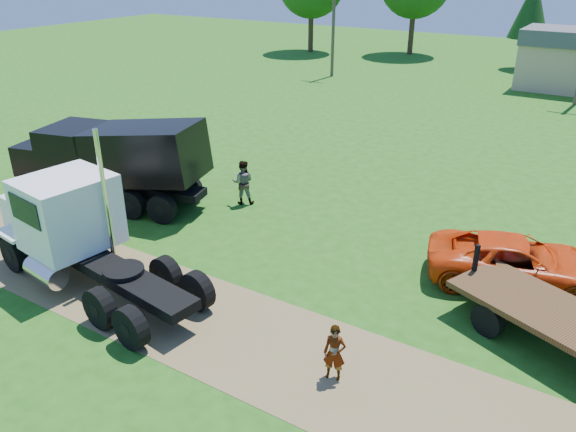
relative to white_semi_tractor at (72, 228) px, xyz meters
The scene contains 9 objects.
ground 5.41m from the white_semi_tractor, ahead, with size 140.00×140.00×0.00m, color #225512.
dirt_track 5.41m from the white_semi_tractor, ahead, with size 120.00×4.20×0.01m, color olive.
white_semi_tractor is the anchor object (origin of this frame).
black_dump_truck 6.10m from the white_semi_tractor, 124.78° to the left, with size 9.05×4.63×3.84m.
navy_truck 7.86m from the white_semi_tractor, 125.62° to the left, with size 6.43×2.86×2.73m.
orange_pickup 14.64m from the white_semi_tractor, 29.92° to the left, with size 2.63×5.71×1.59m, color #E53D0A.
spectator_a 9.80m from the white_semi_tractor, ahead, with size 0.57×0.38×1.57m, color #999999.
spectator_b 8.02m from the white_semi_tractor, 81.71° to the left, with size 0.95×0.74×1.96m, color #999999.
tan_shed 41.20m from the white_semi_tractor, 77.23° to the left, with size 6.20×5.40×4.70m.
Camera 1 is at (9.65, -10.44, 9.91)m, focal length 35.00 mm.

